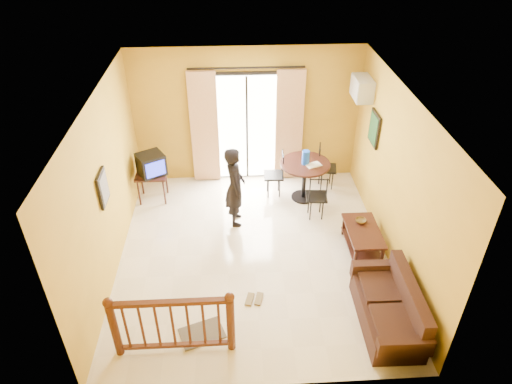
{
  "coord_description": "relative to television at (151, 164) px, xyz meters",
  "views": [
    {
      "loc": [
        -0.3,
        -5.88,
        5.24
      ],
      "look_at": [
        0.05,
        0.2,
        1.12
      ],
      "focal_mm": 32.0,
      "sensor_mm": 36.0,
      "label": 1
    }
  ],
  "objects": [
    {
      "name": "coffee_table",
      "position": [
        3.72,
        -1.76,
        -0.51
      ],
      "size": [
        0.54,
        0.98,
        0.43
      ],
      "color": "black",
      "rests_on": "ground"
    },
    {
      "name": "standing_person",
      "position": [
        1.59,
        -0.82,
        -0.03
      ],
      "size": [
        0.4,
        0.58,
        1.53
      ],
      "primitive_type": "imported",
      "rotation": [
        0.0,
        0.0,
        1.63
      ],
      "color": "black",
      "rests_on": "ground"
    },
    {
      "name": "air_conditioner",
      "position": [
        3.96,
        0.21,
        1.35
      ],
      "size": [
        0.31,
        0.6,
        0.4
      ],
      "color": "silver",
      "rests_on": "room_shell"
    },
    {
      "name": "dining_table",
      "position": [
        2.95,
        -0.13,
        -0.16
      ],
      "size": [
        0.97,
        0.97,
        0.8
      ],
      "color": "black",
      "rests_on": "ground"
    },
    {
      "name": "doormat",
      "position": [
        1.05,
        -3.39,
        -0.79
      ],
      "size": [
        0.7,
        0.58,
        0.02
      ],
      "primitive_type": "cube",
      "rotation": [
        0.0,
        0.0,
        0.34
      ],
      "color": "#524A41",
      "rests_on": "ground"
    },
    {
      "name": "tv_table",
      "position": [
        -0.03,
        0.0,
        -0.29
      ],
      "size": [
        0.59,
        0.49,
        0.59
      ],
      "color": "black",
      "rests_on": "ground"
    },
    {
      "name": "sofa",
      "position": [
        3.72,
        -3.34,
        -0.52
      ],
      "size": [
        0.74,
        1.56,
        0.74
      ],
      "rotation": [
        0.0,
        0.0,
        -0.02
      ],
      "color": "black",
      "rests_on": "ground"
    },
    {
      "name": "balcony_door",
      "position": [
        1.87,
        0.7,
        0.39
      ],
      "size": [
        2.25,
        0.14,
        2.46
      ],
      "color": "black",
      "rests_on": "ground"
    },
    {
      "name": "sandals",
      "position": [
        1.82,
        -2.8,
        -0.78
      ],
      "size": [
        0.3,
        0.27,
        0.03
      ],
      "color": "brown",
      "rests_on": "ground"
    },
    {
      "name": "serving_tray",
      "position": [
        3.09,
        -0.23,
        0.02
      ],
      "size": [
        0.33,
        0.27,
        0.02
      ],
      "primitive_type": "cube",
      "rotation": [
        0.0,
        0.0,
        0.39
      ],
      "color": "beige",
      "rests_on": "dining_table"
    },
    {
      "name": "water_jug",
      "position": [
        2.95,
        -0.16,
        0.14
      ],
      "size": [
        0.15,
        0.15,
        0.27
      ],
      "primitive_type": "cylinder",
      "color": "blue",
      "rests_on": "dining_table"
    },
    {
      "name": "room_shell",
      "position": [
        1.87,
        -1.74,
        0.9
      ],
      "size": [
        5.0,
        5.0,
        5.0
      ],
      "color": "white",
      "rests_on": "ground"
    },
    {
      "name": "ground",
      "position": [
        1.87,
        -1.74,
        -0.8
      ],
      "size": [
        5.0,
        5.0,
        0.0
      ],
      "primitive_type": "plane",
      "color": "beige",
      "rests_on": "ground"
    },
    {
      "name": "botanical_print",
      "position": [
        4.08,
        -0.44,
        0.85
      ],
      "size": [
        0.05,
        0.5,
        0.6
      ],
      "color": "black",
      "rests_on": "room_shell"
    },
    {
      "name": "dining_chairs",
      "position": [
        2.97,
        -0.16,
        -0.8
      ],
      "size": [
        1.54,
        1.45,
        0.95
      ],
      "color": "black",
      "rests_on": "ground"
    },
    {
      "name": "bowl",
      "position": [
        3.72,
        -1.54,
        -0.34
      ],
      "size": [
        0.21,
        0.21,
        0.06
      ],
      "primitive_type": "imported",
      "rotation": [
        0.0,
        0.0,
        -0.18
      ],
      "color": "brown",
      "rests_on": "coffee_table"
    },
    {
      "name": "stair_balustrade",
      "position": [
        0.72,
        -3.64,
        -0.24
      ],
      "size": [
        1.63,
        0.13,
        1.04
      ],
      "color": "#471E0F",
      "rests_on": "ground"
    },
    {
      "name": "television",
      "position": [
        0.0,
        0.0,
        0.0
      ],
      "size": [
        0.62,
        0.61,
        0.43
      ],
      "rotation": [
        0.0,
        0.0,
        0.53
      ],
      "color": "black",
      "rests_on": "tv_table"
    },
    {
      "name": "picture_left",
      "position": [
        -0.35,
        -1.94,
        0.75
      ],
      "size": [
        0.05,
        0.42,
        0.52
      ],
      "color": "black",
      "rests_on": "room_shell"
    }
  ]
}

